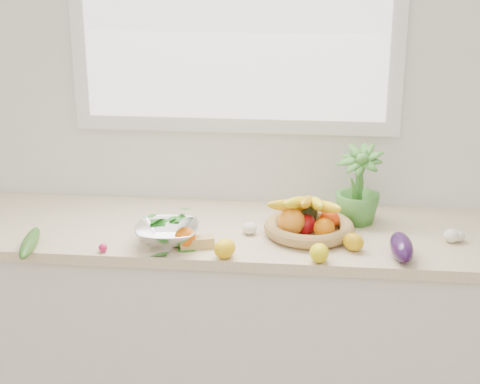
# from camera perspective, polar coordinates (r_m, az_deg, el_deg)

# --- Properties ---
(back_wall) EXTENTS (4.50, 0.02, 2.70)m
(back_wall) POSITION_cam_1_polar(r_m,az_deg,el_deg) (2.95, -0.32, 7.60)
(back_wall) COLOR white
(back_wall) RESTS_ON ground
(counter_cabinet) EXTENTS (2.20, 0.58, 0.86)m
(counter_cabinet) POSITION_cam_1_polar(r_m,az_deg,el_deg) (3.00, -0.93, -11.09)
(counter_cabinet) COLOR silver
(counter_cabinet) RESTS_ON ground
(countertop) EXTENTS (2.24, 0.62, 0.04)m
(countertop) POSITION_cam_1_polar(r_m,az_deg,el_deg) (2.80, -0.98, -3.12)
(countertop) COLOR beige
(countertop) RESTS_ON counter_cabinet
(orange_loose) EXTENTS (0.08, 0.08, 0.08)m
(orange_loose) POSITION_cam_1_polar(r_m,az_deg,el_deg) (2.61, -4.27, -3.55)
(orange_loose) COLOR #E15807
(orange_loose) RESTS_ON countertop
(lemon_a) EXTENTS (0.07, 0.08, 0.07)m
(lemon_a) POSITION_cam_1_polar(r_m,az_deg,el_deg) (2.51, 6.17, -4.72)
(lemon_a) COLOR yellow
(lemon_a) RESTS_ON countertop
(lemon_b) EXTENTS (0.10, 0.11, 0.07)m
(lemon_b) POSITION_cam_1_polar(r_m,az_deg,el_deg) (2.52, -1.18, -4.41)
(lemon_b) COLOR yellow
(lemon_b) RESTS_ON countertop
(lemon_c) EXTENTS (0.10, 0.10, 0.06)m
(lemon_c) POSITION_cam_1_polar(r_m,az_deg,el_deg) (2.61, 8.79, -3.85)
(lemon_c) COLOR #D29C0B
(lemon_c) RESTS_ON countertop
(apple) EXTENTS (0.08, 0.08, 0.08)m
(apple) POSITION_cam_1_polar(r_m,az_deg,el_deg) (2.72, 5.13, -2.53)
(apple) COLOR #AC0D13
(apple) RESTS_ON countertop
(ginger) EXTENTS (0.13, 0.08, 0.04)m
(ginger) POSITION_cam_1_polar(r_m,az_deg,el_deg) (2.61, -3.37, -3.92)
(ginger) COLOR tan
(ginger) RESTS_ON countertop
(garlic_a) EXTENTS (0.06, 0.06, 0.05)m
(garlic_a) POSITION_cam_1_polar(r_m,az_deg,el_deg) (2.72, 0.75, -2.82)
(garlic_a) COLOR white
(garlic_a) RESTS_ON countertop
(garlic_b) EXTENTS (0.06, 0.06, 0.04)m
(garlic_b) POSITION_cam_1_polar(r_m,az_deg,el_deg) (2.77, 16.58, -3.30)
(garlic_b) COLOR beige
(garlic_b) RESTS_ON countertop
(garlic_c) EXTENTS (0.07, 0.07, 0.05)m
(garlic_c) POSITION_cam_1_polar(r_m,az_deg,el_deg) (2.76, 16.07, -3.28)
(garlic_c) COLOR white
(garlic_c) RESTS_ON countertop
(eggplant) EXTENTS (0.09, 0.20, 0.08)m
(eggplant) POSITION_cam_1_polar(r_m,az_deg,el_deg) (2.58, 12.42, -4.18)
(eggplant) COLOR #2B103D
(eggplant) RESTS_ON countertop
(cucumber) EXTENTS (0.09, 0.27, 0.05)m
(cucumber) POSITION_cam_1_polar(r_m,az_deg,el_deg) (2.69, -16.00, -3.81)
(cucumber) COLOR #2A4F17
(cucumber) RESTS_ON countertop
(radish) EXTENTS (0.03, 0.03, 0.03)m
(radish) POSITION_cam_1_polar(r_m,az_deg,el_deg) (2.62, -10.59, -4.28)
(radish) COLOR #D01A54
(radish) RESTS_ON countertop
(potted_herb) EXTENTS (0.23, 0.23, 0.32)m
(potted_herb) POSITION_cam_1_polar(r_m,az_deg,el_deg) (2.83, 9.15, 0.44)
(potted_herb) COLOR #428731
(potted_herb) RESTS_ON countertop
(fruit_basket) EXTENTS (0.37, 0.37, 0.18)m
(fruit_basket) POSITION_cam_1_polar(r_m,az_deg,el_deg) (2.72, 5.31, -2.33)
(fruit_basket) COLOR tan
(fruit_basket) RESTS_ON countertop
(colander_with_spinach) EXTENTS (0.24, 0.24, 0.12)m
(colander_with_spinach) POSITION_cam_1_polar(r_m,az_deg,el_deg) (2.63, -5.68, -2.87)
(colander_with_spinach) COLOR white
(colander_with_spinach) RESTS_ON countertop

